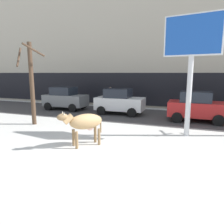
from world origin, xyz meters
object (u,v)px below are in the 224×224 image
object	(u,v)px
car_grey_hatchback	(65,98)
car_white_hatchback	(120,101)
pedestrian_near_billboard	(110,97)
car_red_hatchback	(197,107)
cow_tan	(84,122)
billboard	(192,43)
bare_tree_far_back	(31,81)

from	to	relation	value
car_grey_hatchback	car_white_hatchback	distance (m)	4.84
car_white_hatchback	pedestrian_near_billboard	world-z (taller)	car_white_hatchback
car_red_hatchback	cow_tan	bearing A→B (deg)	-123.90
car_white_hatchback	pedestrian_near_billboard	bearing A→B (deg)	120.83
cow_tan	billboard	distance (m)	5.96
billboard	car_red_hatchback	size ratio (longest dim) A/B	1.59
bare_tree_far_back	car_white_hatchback	bearing A→B (deg)	52.84
cow_tan	car_grey_hatchback	world-z (taller)	car_grey_hatchback
cow_tan	pedestrian_near_billboard	world-z (taller)	pedestrian_near_billboard
car_red_hatchback	pedestrian_near_billboard	world-z (taller)	car_red_hatchback
car_white_hatchback	bare_tree_far_back	bearing A→B (deg)	-127.16
billboard	car_red_hatchback	bearing A→B (deg)	82.30
pedestrian_near_billboard	bare_tree_far_back	xyz separation A→B (m)	(-1.71, -8.20, 1.65)
billboard	car_white_hatchback	xyz separation A→B (m)	(-4.81, 4.15, -3.39)
car_grey_hatchback	car_white_hatchback	bearing A→B (deg)	-3.41
car_white_hatchback	car_red_hatchback	size ratio (longest dim) A/B	1.00
cow_tan	billboard	xyz separation A→B (m)	(3.92, 3.02, 3.32)
car_grey_hatchback	pedestrian_near_billboard	distance (m)	4.16
car_white_hatchback	bare_tree_far_back	xyz separation A→B (m)	(-3.69, -4.87, 1.60)
cow_tan	bare_tree_far_back	distance (m)	5.36
billboard	pedestrian_near_billboard	xyz separation A→B (m)	(-6.80, 7.48, -3.43)
cow_tan	car_white_hatchback	xyz separation A→B (m)	(-0.89, 7.18, -0.07)
billboard	car_red_hatchback	world-z (taller)	billboard
cow_tan	pedestrian_near_billboard	size ratio (longest dim) A/B	0.98
billboard	pedestrian_near_billboard	distance (m)	10.67
car_grey_hatchback	bare_tree_far_back	distance (m)	5.52
billboard	bare_tree_far_back	world-z (taller)	billboard
pedestrian_near_billboard	car_red_hatchback	bearing A→B (deg)	-28.56
billboard	car_white_hatchback	size ratio (longest dim) A/B	1.59
cow_tan	car_grey_hatchback	size ratio (longest dim) A/B	0.49
cow_tan	pedestrian_near_billboard	xyz separation A→B (m)	(-2.88, 10.50, -0.11)
pedestrian_near_billboard	billboard	bearing A→B (deg)	-47.73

